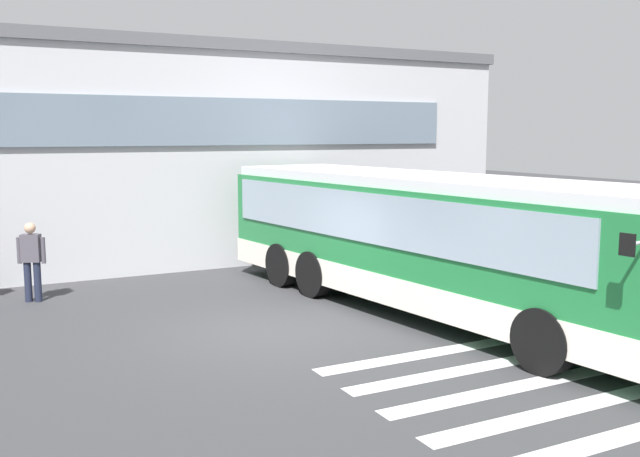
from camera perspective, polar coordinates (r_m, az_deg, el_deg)
ground_plane at (r=12.83m, az=-4.37°, el=-8.28°), size 80.00×90.00×0.02m
bay_paint_stripes at (r=10.47m, az=15.49°, el=-12.20°), size 4.40×3.96×0.01m
terminal_building at (r=23.34m, az=-17.26°, el=5.96°), size 21.87×13.80×5.90m
bus_main_foreground at (r=14.07m, az=8.79°, el=-1.31°), size 3.99×11.72×2.70m
passenger_by_doorway at (r=15.94m, az=-22.21°, el=-2.21°), size 0.54×0.36×1.68m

